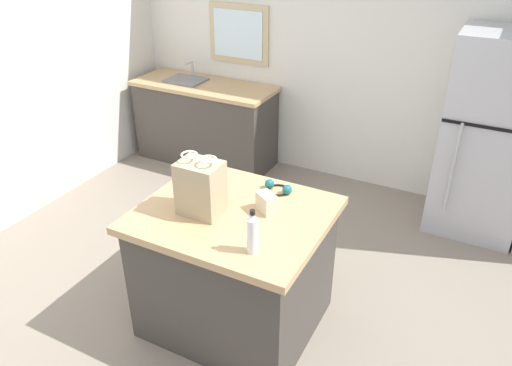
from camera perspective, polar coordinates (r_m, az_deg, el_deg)
ground at (r=3.60m, az=-2.07°, el=-15.21°), size 5.83×5.83×0.00m
back_wall at (r=4.92m, az=11.55°, el=15.35°), size 4.86×0.13×2.78m
kitchen_island at (r=3.30m, az=-2.43°, el=-9.69°), size 1.14×0.98×0.88m
refrigerator at (r=4.52m, az=25.06°, el=4.74°), size 0.72×0.68×1.71m
sink_counter at (r=5.50m, az=-5.85°, el=6.94°), size 1.53×0.61×1.07m
shopping_bag at (r=2.97m, az=-6.36°, el=-0.54°), size 0.26×0.20×0.38m
small_box at (r=3.01m, az=1.23°, el=-2.30°), size 0.15×0.14×0.12m
bottle at (r=2.64m, az=-0.40°, el=-5.79°), size 0.06×0.06×0.26m
ear_defenders at (r=3.25m, az=2.56°, el=-0.58°), size 0.20×0.17×0.06m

